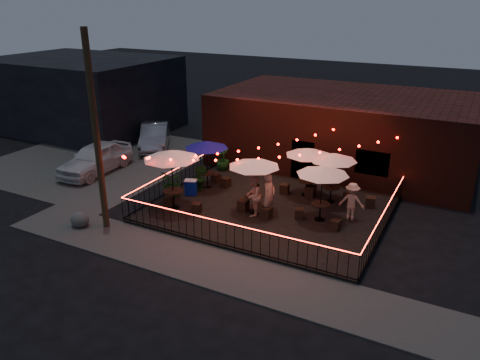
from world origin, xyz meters
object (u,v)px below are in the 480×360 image
at_px(cafe_table_5, 333,158).
at_px(cooler, 191,187).
at_px(cafe_table_2, 254,163).
at_px(cafe_table_0, 171,155).
at_px(boulder, 80,220).
at_px(cafe_table_4, 323,171).
at_px(utility_pole, 96,135).
at_px(cafe_table_1, 206,145).
at_px(cafe_table_3, 308,152).

xyz_separation_m(cafe_table_5, cooler, (-6.15, -2.31, -1.77)).
xyz_separation_m(cafe_table_2, cooler, (-3.48, 0.31, -1.87)).
height_order(cafe_table_0, boulder, cafe_table_0).
distance_m(cafe_table_5, boulder, 11.26).
relative_size(cafe_table_2, cooler, 3.28).
height_order(cafe_table_2, cooler, cafe_table_2).
height_order(cafe_table_0, cafe_table_2, cafe_table_0).
relative_size(cafe_table_4, cafe_table_5, 1.01).
bearing_deg(cafe_table_0, utility_pole, -121.67).
distance_m(cooler, boulder, 5.33).
height_order(cafe_table_1, cafe_table_4, cafe_table_4).
xyz_separation_m(cafe_table_3, boulder, (-7.30, -7.25, -1.96)).
distance_m(cafe_table_1, boulder, 6.81).
bearing_deg(cafe_table_1, cafe_table_4, -9.09).
distance_m(cafe_table_1, cafe_table_5, 6.09).
xyz_separation_m(cafe_table_1, cafe_table_3, (4.74, 1.26, -0.02)).
relative_size(cafe_table_1, cafe_table_3, 1.16).
bearing_deg(cafe_table_2, cafe_table_0, -158.26).
height_order(utility_pole, cafe_table_1, utility_pole).
distance_m(cafe_table_1, cooler, 2.18).
height_order(cooler, boulder, cooler).
bearing_deg(cafe_table_3, boulder, -135.21).
distance_m(cafe_table_3, cafe_table_4, 2.66).
height_order(cafe_table_5, cooler, cafe_table_5).
distance_m(cafe_table_0, cafe_table_4, 6.46).
xyz_separation_m(utility_pole, cafe_table_2, (4.92, 3.92, -1.60)).
relative_size(cafe_table_1, cafe_table_5, 1.12).
bearing_deg(cafe_table_3, cafe_table_5, -9.07).
xyz_separation_m(utility_pole, cafe_table_5, (7.59, 6.53, -1.70)).
bearing_deg(cafe_table_0, boulder, -129.51).
bearing_deg(cafe_table_3, cafe_table_0, -138.86).
bearing_deg(boulder, cafe_table_5, 39.48).
relative_size(cafe_table_1, cafe_table_4, 1.10).
xyz_separation_m(utility_pole, cooler, (1.44, 4.23, -3.47)).
xyz_separation_m(cafe_table_2, cafe_table_4, (2.85, 0.57, -0.05)).
relative_size(cafe_table_1, cooler, 3.63).
relative_size(cafe_table_2, cafe_table_5, 1.01).
bearing_deg(cooler, cafe_table_4, -18.68).
relative_size(cafe_table_3, cooler, 3.13).
xyz_separation_m(utility_pole, cafe_table_1, (1.60, 5.48, -1.69)).
height_order(cafe_table_4, cooler, cafe_table_4).
xyz_separation_m(cafe_table_3, cafe_table_4, (1.43, -2.24, 0.05)).
bearing_deg(cafe_table_5, boulder, -140.52).
bearing_deg(cafe_table_0, cafe_table_2, 21.74).
relative_size(cafe_table_2, cafe_table_3, 1.05).
xyz_separation_m(cafe_table_0, cafe_table_2, (3.32, 1.33, -0.24)).
distance_m(cafe_table_3, cafe_table_5, 1.27).
distance_m(cafe_table_1, cafe_table_2, 3.67).
distance_m(utility_pole, cafe_table_0, 3.34).
bearing_deg(cafe_table_2, cafe_table_1, 154.91).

